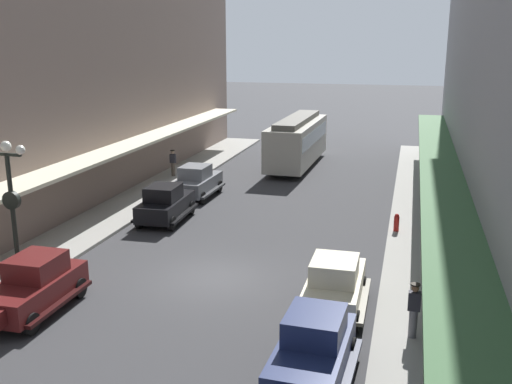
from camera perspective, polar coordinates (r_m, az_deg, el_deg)
name	(u,v)px	position (r m, az deg, el deg)	size (l,w,h in m)	color
ground_plane	(215,278)	(22.22, -4.01, -8.27)	(200.00, 200.00, 0.00)	#38383A
sidewalk_left	(39,257)	(25.49, -20.28, -5.95)	(3.00, 60.00, 0.15)	#99968E
sidewalk_right	(424,298)	(21.17, 15.90, -9.81)	(3.00, 60.00, 0.15)	#99968E
parked_car_0	(34,284)	(20.54, -20.69, -8.34)	(2.16, 4.27, 1.84)	#591919
parked_car_1	(335,283)	(19.51, 7.62, -8.71)	(2.17, 4.27, 1.84)	beige
parked_car_2	(165,203)	(28.88, -8.75, -1.01)	(2.27, 4.31, 1.84)	black
parked_car_3	(313,349)	(15.65, 5.51, -14.84)	(2.28, 4.31, 1.84)	#19234C
parked_car_4	(197,181)	(33.16, -5.74, 1.11)	(2.21, 4.29, 1.84)	slate
streetcar	(297,140)	(40.94, 4.00, 5.08)	(2.68, 9.64, 3.46)	#ADA899
lamp_post_with_clock	(12,208)	(21.97, -22.48, -1.40)	(1.42, 0.44, 5.16)	black
fire_hydrant	(396,222)	(27.51, 13.43, -2.87)	(0.24, 0.24, 0.82)	#B21E19
pedestrian_0	(414,310)	(18.00, 15.01, -10.93)	(0.36, 0.28, 1.67)	slate
pedestrian_1	(173,163)	(37.88, -8.03, 2.83)	(0.36, 0.28, 1.67)	#4C4238
pedestrian_2	(443,302)	(18.80, 17.67, -10.09)	(0.36, 0.24, 1.64)	#2D2D33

